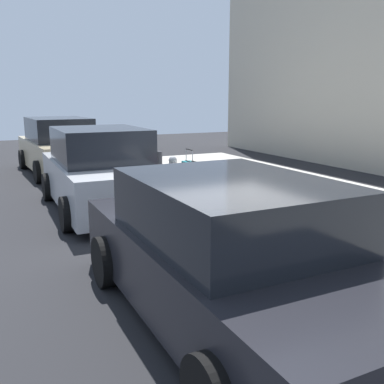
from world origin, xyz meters
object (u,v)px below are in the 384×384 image
(suitcase_olive_1, at_px, (356,242))
(suitcase_teal_11, at_px, (189,177))
(suitcase_navy_3, at_px, (304,228))
(suitcase_olive_8, at_px, (222,194))
(suitcase_teal_4, at_px, (287,215))
(suitcase_black_7, at_px, (231,198))
(parked_car_silver_1, at_px, (101,172))
(bollard_post, at_px, (160,167))
(parked_car_charcoal_0, at_px, (229,255))
(suitcase_navy_10, at_px, (196,186))
(suitcase_silver_6, at_px, (248,204))
(fire_hydrant, at_px, (173,170))
(suitcase_maroon_5, at_px, (262,209))
(suitcase_red_9, at_px, (206,188))
(parked_car_beige_2, at_px, (60,148))
(suitcase_red_2, at_px, (327,236))

(suitcase_olive_1, relative_size, suitcase_teal_11, 0.96)
(suitcase_navy_3, bearing_deg, suitcase_olive_8, -1.42)
(suitcase_teal_4, bearing_deg, suitcase_black_7, 4.49)
(suitcase_olive_1, relative_size, parked_car_silver_1, 0.23)
(suitcase_black_7, distance_m, parked_car_silver_1, 2.81)
(suitcase_teal_4, distance_m, bollard_post, 4.95)
(suitcase_navy_3, bearing_deg, suitcase_teal_11, -0.71)
(suitcase_black_7, distance_m, bollard_post, 3.39)
(suitcase_olive_1, relative_size, parked_car_charcoal_0, 0.22)
(suitcase_navy_10, xyz_separation_m, suitcase_teal_11, (0.52, -0.09, 0.10))
(bollard_post, bearing_deg, suitcase_black_7, -178.35)
(suitcase_olive_1, distance_m, suitcase_teal_11, 5.13)
(suitcase_olive_1, height_order, suitcase_silver_6, suitcase_olive_1)
(suitcase_olive_8, bearing_deg, suitcase_silver_6, 176.85)
(fire_hydrant, bearing_deg, bollard_post, 16.50)
(parked_car_charcoal_0, bearing_deg, suitcase_silver_6, -36.73)
(suitcase_maroon_5, height_order, fire_hydrant, fire_hydrant)
(suitcase_olive_1, distance_m, suitcase_silver_6, 2.60)
(suitcase_teal_11, bearing_deg, suitcase_silver_6, 179.01)
(suitcase_red_9, bearing_deg, suitcase_teal_4, -177.14)
(suitcase_silver_6, bearing_deg, suitcase_teal_11, -0.99)
(suitcase_black_7, height_order, parked_car_charcoal_0, parked_car_charcoal_0)
(parked_car_silver_1, bearing_deg, suitcase_red_9, -115.34)
(suitcase_teal_4, bearing_deg, suitcase_olive_8, 0.66)
(suitcase_silver_6, relative_size, suitcase_navy_10, 1.04)
(suitcase_black_7, xyz_separation_m, suitcase_olive_8, (0.50, -0.10, -0.03))
(parked_car_beige_2, bearing_deg, parked_car_charcoal_0, 180.00)
(suitcase_maroon_5, distance_m, suitcase_red_9, 2.05)
(suitcase_red_2, xyz_separation_m, parked_car_beige_2, (9.59, 2.00, 0.36))
(suitcase_silver_6, relative_size, parked_car_charcoal_0, 0.19)
(suitcase_black_7, bearing_deg, parked_car_beige_2, 16.04)
(suitcase_teal_11, bearing_deg, fire_hydrant, 2.15)
(parked_car_charcoal_0, bearing_deg, suitcase_red_9, -25.15)
(suitcase_black_7, bearing_deg, suitcase_red_9, 0.25)
(suitcase_olive_1, distance_m, parked_car_charcoal_0, 2.01)
(suitcase_red_9, height_order, parked_car_charcoal_0, parked_car_charcoal_0)
(suitcase_black_7, relative_size, fire_hydrant, 0.86)
(suitcase_red_2, xyz_separation_m, suitcase_black_7, (2.61, -0.01, 0.00))
(bollard_post, height_order, parked_car_silver_1, parked_car_silver_1)
(suitcase_navy_3, bearing_deg, suitcase_red_9, 0.74)
(suitcase_red_2, relative_size, suitcase_olive_8, 0.90)
(suitcase_red_9, height_order, fire_hydrant, suitcase_red_9)
(suitcase_red_2, xyz_separation_m, suitcase_maroon_5, (1.54, 0.01, 0.04))
(suitcase_silver_6, relative_size, suitcase_black_7, 1.29)
(suitcase_red_2, relative_size, suitcase_maroon_5, 0.89)
(suitcase_navy_3, bearing_deg, bollard_post, 1.39)
(suitcase_red_9, bearing_deg, fire_hydrant, -1.72)
(fire_hydrant, height_order, parked_car_beige_2, parked_car_beige_2)
(suitcase_silver_6, bearing_deg, suitcase_red_2, 178.56)
(suitcase_teal_4, xyz_separation_m, parked_car_charcoal_0, (-1.72, 2.13, 0.25))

